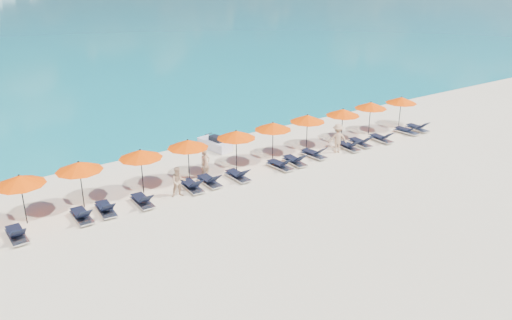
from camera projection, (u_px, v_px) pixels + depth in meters
ground at (293, 202)px, 23.36m from camera, size 1400.00×1400.00×0.00m
jetski at (215, 144)px, 30.26m from camera, size 1.23×2.46×0.84m
beachgoer_a at (205, 164)px, 25.93m from camera, size 0.59×0.42×1.52m
beachgoer_b at (178, 182)px, 23.75m from camera, size 0.81×0.60×1.49m
beachgoer_c at (338, 138)px, 29.52m from camera, size 1.25×1.02×1.76m
umbrella_1 at (20, 180)px, 20.70m from camera, size 2.10×2.10×2.28m
umbrella_2 at (79, 166)px, 22.18m from camera, size 2.10×2.10×2.28m
umbrella_3 at (140, 154)px, 23.68m from camera, size 2.10×2.10×2.28m
umbrella_4 at (188, 144)px, 25.07m from camera, size 2.10×2.10×2.28m
umbrella_5 at (236, 134)px, 26.52m from camera, size 2.10×2.10×2.28m
umbrella_6 at (273, 126)px, 27.94m from camera, size 2.10×2.10×2.28m
umbrella_7 at (307, 118)px, 29.43m from camera, size 2.10×2.10×2.28m
umbrella_8 at (343, 112)px, 30.70m from camera, size 2.10×2.10×2.28m
umbrella_9 at (371, 105)px, 32.31m from camera, size 2.10×2.10×2.28m
umbrella_10 at (401, 100)px, 33.62m from camera, size 2.10×2.10×2.28m
lounger_2 at (17, 234)px, 20.07m from camera, size 0.65×1.71×0.66m
lounger_3 at (82, 215)px, 21.61m from camera, size 0.63×1.70×0.66m
lounger_4 at (106, 209)px, 22.22m from camera, size 0.74×1.74×0.66m
lounger_5 at (143, 200)px, 23.01m from camera, size 0.65×1.71×0.66m
lounger_6 at (192, 186)px, 24.59m from camera, size 0.72×1.73×0.66m
lounger_7 at (210, 181)px, 25.19m from camera, size 0.63×1.70×0.66m
lounger_8 at (238, 175)px, 25.87m from camera, size 0.64×1.71×0.66m
lounger_9 at (280, 165)px, 27.27m from camera, size 0.76×1.75×0.66m
lounger_10 at (295, 160)px, 27.88m from camera, size 0.71×1.73×0.66m
lounger_11 at (314, 154)px, 28.94m from camera, size 0.77×1.75×0.66m
lounger_12 at (349, 146)px, 30.20m from camera, size 0.78×1.75×0.66m
lounger_13 at (360, 142)px, 30.88m from camera, size 0.73×1.74×0.66m
lounger_14 at (381, 138)px, 31.64m from camera, size 0.72×1.73×0.66m
lounger_15 at (407, 130)px, 33.17m from camera, size 0.77×1.75×0.66m
lounger_16 at (417, 128)px, 33.77m from camera, size 0.76×1.75×0.66m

